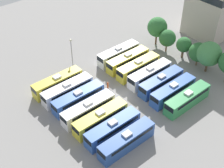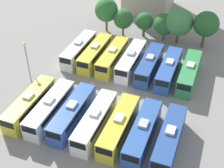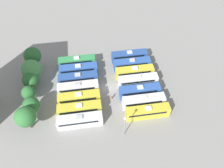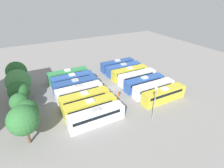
{
  "view_description": "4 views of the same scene",
  "coord_description": "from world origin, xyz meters",
  "px_view_note": "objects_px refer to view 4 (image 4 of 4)",
  "views": [
    {
      "loc": [
        36.34,
        -33.18,
        43.04
      ],
      "look_at": [
        -1.41,
        -1.21,
        3.13
      ],
      "focal_mm": 50.0,
      "sensor_mm": 36.0,
      "label": 1
    },
    {
      "loc": [
        13.75,
        -37.76,
        32.36
      ],
      "look_at": [
        -0.72,
        0.39,
        1.78
      ],
      "focal_mm": 50.0,
      "sensor_mm": 36.0,
      "label": 2
    },
    {
      "loc": [
        -39.56,
        4.91,
        48.45
      ],
      "look_at": [
        -0.34,
        -0.92,
        1.97
      ],
      "focal_mm": 35.0,
      "sensor_mm": 36.0,
      "label": 3
    },
    {
      "loc": [
        -35.78,
        18.59,
        23.18
      ],
      "look_at": [
        -1.77,
        0.52,
        2.6
      ],
      "focal_mm": 28.0,
      "sensor_mm": 36.0,
      "label": 4
    }
  ],
  "objects_px": {
    "bus_8": "(90,107)",
    "tree_2": "(19,102)",
    "bus_0": "(164,95)",
    "bus_11": "(76,85)",
    "bus_10": "(79,92)",
    "bus_12": "(72,80)",
    "tree_1": "(27,111)",
    "bus_1": "(153,88)",
    "bus_6": "(117,65)",
    "tree_0": "(23,120)",
    "bus_3": "(137,77)",
    "light_pole": "(155,99)",
    "bus_2": "(144,83)",
    "bus_5": "(123,69)",
    "bus_7": "(96,116)",
    "bus_9": "(85,99)",
    "worker_person": "(119,94)",
    "tree_5": "(17,72)",
    "bus_4": "(129,73)",
    "tree_3": "(19,91)",
    "tree_4": "(18,81)",
    "bus_13": "(68,75)"
  },
  "relations": [
    {
      "from": "bus_8",
      "to": "tree_2",
      "type": "height_order",
      "value": "tree_2"
    },
    {
      "from": "bus_9",
      "to": "bus_13",
      "type": "relative_size",
      "value": 1.0
    },
    {
      "from": "bus_1",
      "to": "tree_3",
      "type": "relative_size",
      "value": 1.91
    },
    {
      "from": "bus_2",
      "to": "tree_1",
      "type": "distance_m",
      "value": 28.47
    },
    {
      "from": "bus_2",
      "to": "bus_1",
      "type": "bearing_deg",
      "value": -176.09
    },
    {
      "from": "bus_13",
      "to": "bus_6",
      "type": "bearing_deg",
      "value": -89.54
    },
    {
      "from": "bus_7",
      "to": "bus_10",
      "type": "xyz_separation_m",
      "value": [
        10.58,
        -0.1,
        0.0
      ]
    },
    {
      "from": "bus_8",
      "to": "bus_10",
      "type": "relative_size",
      "value": 1.0
    },
    {
      "from": "bus_2",
      "to": "bus_7",
      "type": "bearing_deg",
      "value": 112.66
    },
    {
      "from": "bus_4",
      "to": "bus_9",
      "type": "relative_size",
      "value": 1.0
    },
    {
      "from": "worker_person",
      "to": "tree_5",
      "type": "bearing_deg",
      "value": 54.34
    },
    {
      "from": "tree_0",
      "to": "bus_2",
      "type": "bearing_deg",
      "value": -78.06
    },
    {
      "from": "worker_person",
      "to": "bus_13",
      "type": "bearing_deg",
      "value": 30.73
    },
    {
      "from": "bus_3",
      "to": "bus_11",
      "type": "distance_m",
      "value": 17.19
    },
    {
      "from": "bus_9",
      "to": "bus_10",
      "type": "relative_size",
      "value": 1.0
    },
    {
      "from": "light_pole",
      "to": "bus_8",
      "type": "bearing_deg",
      "value": 52.25
    },
    {
      "from": "bus_1",
      "to": "bus_4",
      "type": "height_order",
      "value": "same"
    },
    {
      "from": "worker_person",
      "to": "tree_1",
      "type": "bearing_deg",
      "value": 94.69
    },
    {
      "from": "bus_12",
      "to": "tree_1",
      "type": "height_order",
      "value": "tree_1"
    },
    {
      "from": "bus_7",
      "to": "tree_1",
      "type": "bearing_deg",
      "value": 66.71
    },
    {
      "from": "bus_12",
      "to": "tree_1",
      "type": "bearing_deg",
      "value": 136.41
    },
    {
      "from": "bus_5",
      "to": "bus_12",
      "type": "distance_m",
      "value": 16.31
    },
    {
      "from": "bus_5",
      "to": "worker_person",
      "type": "distance_m",
      "value": 13.6
    },
    {
      "from": "bus_4",
      "to": "bus_6",
      "type": "height_order",
      "value": "same"
    },
    {
      "from": "tree_2",
      "to": "tree_3",
      "type": "height_order",
      "value": "tree_3"
    },
    {
      "from": "bus_9",
      "to": "tree_4",
      "type": "distance_m",
      "value": 16.0
    },
    {
      "from": "tree_2",
      "to": "bus_10",
      "type": "bearing_deg",
      "value": -84.28
    },
    {
      "from": "bus_1",
      "to": "bus_8",
      "type": "distance_m",
      "value": 16.89
    },
    {
      "from": "bus_4",
      "to": "bus_10",
      "type": "height_order",
      "value": "same"
    },
    {
      "from": "bus_5",
      "to": "bus_11",
      "type": "relative_size",
      "value": 1.0
    },
    {
      "from": "bus_11",
      "to": "tree_0",
      "type": "bearing_deg",
      "value": 136.71
    },
    {
      "from": "bus_9",
      "to": "light_pole",
      "type": "relative_size",
      "value": 1.47
    },
    {
      "from": "bus_7",
      "to": "tree_2",
      "type": "bearing_deg",
      "value": 53.77
    },
    {
      "from": "bus_2",
      "to": "bus_11",
      "type": "xyz_separation_m",
      "value": [
        7.11,
        16.48,
        0.0
      ]
    },
    {
      "from": "light_pole",
      "to": "tree_0",
      "type": "xyz_separation_m",
      "value": [
        5.32,
        22.49,
        -0.31
      ]
    },
    {
      "from": "bus_4",
      "to": "tree_0",
      "type": "height_order",
      "value": "tree_0"
    },
    {
      "from": "bus_0",
      "to": "bus_11",
      "type": "relative_size",
      "value": 1.0
    },
    {
      "from": "worker_person",
      "to": "tree_3",
      "type": "xyz_separation_m",
      "value": [
        7.06,
        21.42,
        2.86
      ]
    },
    {
      "from": "bus_10",
      "to": "bus_13",
      "type": "relative_size",
      "value": 1.0
    },
    {
      "from": "bus_9",
      "to": "tree_4",
      "type": "bearing_deg",
      "value": 52.26
    },
    {
      "from": "bus_7",
      "to": "bus_12",
      "type": "xyz_separation_m",
      "value": [
        17.67,
        -0.52,
        0.0
      ]
    },
    {
      "from": "bus_9",
      "to": "tree_4",
      "type": "height_order",
      "value": "tree_4"
    },
    {
      "from": "tree_4",
      "to": "bus_6",
      "type": "bearing_deg",
      "value": -80.8
    },
    {
      "from": "bus_3",
      "to": "bus_5",
      "type": "distance_m",
      "value": 6.91
    },
    {
      "from": "tree_4",
      "to": "tree_5",
      "type": "height_order",
      "value": "tree_5"
    },
    {
      "from": "bus_7",
      "to": "worker_person",
      "type": "xyz_separation_m",
      "value": [
        6.65,
        -8.9,
        -0.92
      ]
    },
    {
      "from": "bus_8",
      "to": "bus_9",
      "type": "distance_m",
      "value": 3.57
    },
    {
      "from": "bus_2",
      "to": "tree_4",
      "type": "bearing_deg",
      "value": 71.63
    },
    {
      "from": "bus_1",
      "to": "bus_6",
      "type": "relative_size",
      "value": 1.0
    },
    {
      "from": "bus_9",
      "to": "light_pole",
      "type": "xyz_separation_m",
      "value": [
        -11.46,
        -10.13,
        3.52
      ]
    }
  ]
}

